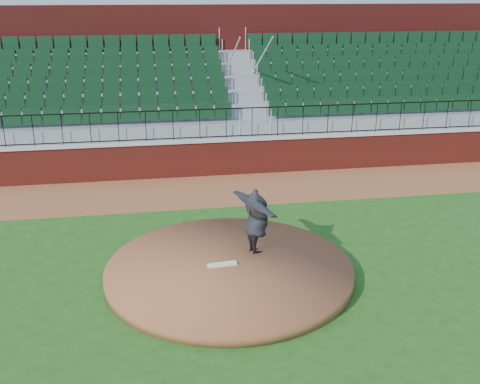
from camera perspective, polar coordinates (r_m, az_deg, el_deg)
name	(u,v)px	position (r m, az deg, el deg)	size (l,w,h in m)	color
ground	(251,266)	(13.28, 1.08, -7.46)	(90.00, 90.00, 0.00)	#1F4F16
warning_track	(220,189)	(18.19, -2.04, 0.27)	(34.00, 3.20, 0.01)	brown
field_wall	(214,158)	(19.51, -2.69, 3.46)	(34.00, 0.35, 1.20)	maroon
wall_cap	(213,140)	(19.34, -2.72, 5.31)	(34.00, 0.45, 0.10)	#B7B7B7
wall_railing	(213,124)	(19.21, -2.74, 6.90)	(34.00, 0.05, 1.00)	black
seating_stands	(204,95)	(21.77, -3.65, 9.75)	(34.00, 5.10, 4.60)	gray
concourse_wall	(197,73)	(24.45, -4.38, 11.91)	(34.00, 0.50, 5.50)	maroon
pitchers_mound	(229,270)	(12.82, -1.10, -7.90)	(5.54, 5.54, 0.25)	brown
pitching_rubber	(222,264)	(12.75, -1.81, -7.31)	(0.66, 0.17, 0.04)	white
pitcher	(256,221)	(13.07, 1.64, -2.92)	(1.93, 0.53, 1.57)	black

